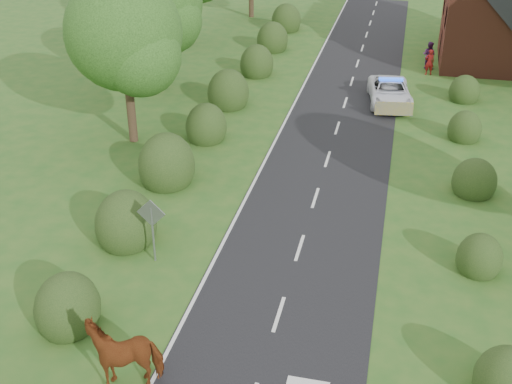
% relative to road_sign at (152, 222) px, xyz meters
% --- Properties ---
extents(ground, '(120.00, 120.00, 0.00)m').
position_rel_road_sign_xyz_m(ground, '(5.00, -2.00, -1.65)').
color(ground, '#285A1D').
extents(road, '(6.00, 70.00, 0.02)m').
position_rel_road_sign_xyz_m(road, '(5.00, 13.00, -1.64)').
color(road, black).
rests_on(road, ground).
extents(road_markings, '(4.96, 70.00, 0.01)m').
position_rel_road_sign_xyz_m(road_markings, '(3.40, 10.93, -1.63)').
color(road_markings, white).
rests_on(road_markings, road).
extents(hedgerow_left, '(2.75, 50.41, 3.00)m').
position_rel_road_sign_xyz_m(hedgerow_left, '(-1.51, 9.69, -0.91)').
color(hedgerow_left, '#1B3515').
rests_on(hedgerow_left, ground).
extents(hedgerow_right, '(2.10, 45.78, 2.10)m').
position_rel_road_sign_xyz_m(hedgerow_right, '(11.60, 9.21, -1.10)').
color(hedgerow_right, '#1B3515').
rests_on(hedgerow_right, ground).
extents(tree_left_a, '(5.74, 5.60, 8.38)m').
position_rel_road_sign_xyz_m(tree_left_a, '(-4.75, 9.86, 3.69)').
color(tree_left_a, '#332316').
rests_on(tree_left_a, ground).
extents(tree_left_b, '(5.74, 5.60, 8.07)m').
position_rel_road_sign_xyz_m(tree_left_b, '(-6.25, 17.86, 3.39)').
color(tree_left_b, '#332316').
rests_on(tree_left_b, ground).
extents(road_sign, '(1.06, 0.08, 2.53)m').
position_rel_road_sign_xyz_m(road_sign, '(0.00, 0.00, 0.00)').
color(road_sign, gray).
rests_on(road_sign, ground).
extents(house, '(8.00, 7.40, 9.17)m').
position_rel_road_sign_xyz_m(house, '(14.49, 28.00, 2.13)').
color(house, brown).
rests_on(house, ground).
extents(cow, '(2.75, 2.18, 1.73)m').
position_rel_road_sign_xyz_m(cow, '(1.37, -5.69, -0.79)').
color(cow, '#5D1C0C').
rests_on(cow, ground).
extents(police_van, '(2.99, 5.33, 1.54)m').
position_rel_road_sign_xyz_m(police_van, '(7.50, 18.48, -0.95)').
color(police_van, white).
rests_on(police_van, ground).
extents(pedestrian_red, '(0.70, 0.56, 1.69)m').
position_rel_road_sign_xyz_m(pedestrian_red, '(9.77, 24.62, -0.81)').
color(pedestrian_red, '#A31919').
rests_on(pedestrian_red, ground).
extents(pedestrian_purple, '(1.11, 1.02, 1.84)m').
position_rel_road_sign_xyz_m(pedestrian_purple, '(9.74, 26.03, -0.74)').
color(pedestrian_purple, '#592361').
rests_on(pedestrian_purple, ground).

